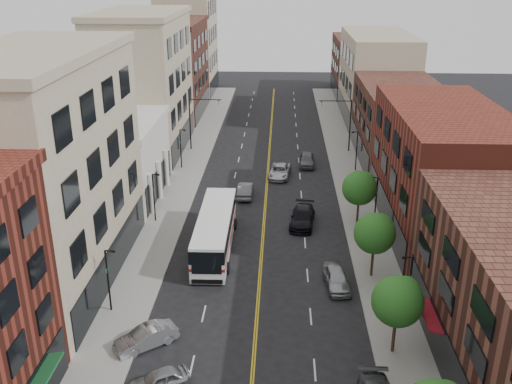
# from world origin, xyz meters

# --- Properties ---
(sidewalk_left) EXTENTS (4.00, 110.00, 0.15)m
(sidewalk_left) POSITION_xyz_m (-10.00, 35.00, 0.07)
(sidewalk_left) COLOR gray
(sidewalk_left) RESTS_ON ground
(sidewalk_right) EXTENTS (4.00, 110.00, 0.15)m
(sidewalk_right) POSITION_xyz_m (10.00, 35.00, 0.07)
(sidewalk_right) COLOR gray
(sidewalk_right) RESTS_ON ground
(bldg_l_tanoffice) EXTENTS (10.00, 22.00, 18.00)m
(bldg_l_tanoffice) POSITION_xyz_m (-17.00, 13.00, 9.00)
(bldg_l_tanoffice) COLOR tan
(bldg_l_tanoffice) RESTS_ON ground
(bldg_l_white) EXTENTS (10.00, 14.00, 8.00)m
(bldg_l_white) POSITION_xyz_m (-17.00, 31.00, 4.00)
(bldg_l_white) COLOR silver
(bldg_l_white) RESTS_ON ground
(bldg_l_far_a) EXTENTS (10.00, 20.00, 18.00)m
(bldg_l_far_a) POSITION_xyz_m (-17.00, 48.00, 9.00)
(bldg_l_far_a) COLOR tan
(bldg_l_far_a) RESTS_ON ground
(bldg_l_far_b) EXTENTS (10.00, 20.00, 15.00)m
(bldg_l_far_b) POSITION_xyz_m (-17.00, 68.00, 7.50)
(bldg_l_far_b) COLOR #512A20
(bldg_l_far_b) RESTS_ON ground
(bldg_l_far_c) EXTENTS (10.00, 16.00, 20.00)m
(bldg_l_far_c) POSITION_xyz_m (-17.00, 86.00, 10.00)
(bldg_l_far_c) COLOR tan
(bldg_l_far_c) RESTS_ON ground
(bldg_r_mid) EXTENTS (10.00, 22.00, 12.00)m
(bldg_r_mid) POSITION_xyz_m (17.00, 24.00, 6.00)
(bldg_r_mid) COLOR maroon
(bldg_r_mid) RESTS_ON ground
(bldg_r_far_a) EXTENTS (10.00, 20.00, 10.00)m
(bldg_r_far_a) POSITION_xyz_m (17.00, 45.00, 5.00)
(bldg_r_far_a) COLOR #512A20
(bldg_r_far_a) RESTS_ON ground
(bldg_r_far_b) EXTENTS (10.00, 22.00, 14.00)m
(bldg_r_far_b) POSITION_xyz_m (17.00, 66.00, 7.00)
(bldg_r_far_b) COLOR tan
(bldg_r_far_b) RESTS_ON ground
(bldg_r_far_c) EXTENTS (10.00, 18.00, 11.00)m
(bldg_r_far_c) POSITION_xyz_m (17.00, 86.00, 5.50)
(bldg_r_far_c) COLOR #512A20
(bldg_r_far_c) RESTS_ON ground
(tree_r_1) EXTENTS (3.40, 3.40, 5.59)m
(tree_r_1) POSITION_xyz_m (9.39, 4.07, 4.13)
(tree_r_1) COLOR black
(tree_r_1) RESTS_ON sidewalk_right
(tree_r_2) EXTENTS (3.40, 3.40, 5.59)m
(tree_r_2) POSITION_xyz_m (9.39, 14.07, 4.13)
(tree_r_2) COLOR black
(tree_r_2) RESTS_ON sidewalk_right
(tree_r_3) EXTENTS (3.40, 3.40, 5.59)m
(tree_r_3) POSITION_xyz_m (9.39, 24.07, 4.13)
(tree_r_3) COLOR black
(tree_r_3) RESTS_ON sidewalk_right
(lamp_l_1) EXTENTS (0.81, 0.55, 5.05)m
(lamp_l_1) POSITION_xyz_m (-10.95, 8.00, 2.97)
(lamp_l_1) COLOR black
(lamp_l_1) RESTS_ON sidewalk_left
(lamp_l_2) EXTENTS (0.81, 0.55, 5.05)m
(lamp_l_2) POSITION_xyz_m (-10.95, 24.00, 2.97)
(lamp_l_2) COLOR black
(lamp_l_2) RESTS_ON sidewalk_left
(lamp_l_3) EXTENTS (0.81, 0.55, 5.05)m
(lamp_l_3) POSITION_xyz_m (-10.95, 40.00, 2.97)
(lamp_l_3) COLOR black
(lamp_l_3) RESTS_ON sidewalk_left
(lamp_r_1) EXTENTS (0.81, 0.55, 5.05)m
(lamp_r_1) POSITION_xyz_m (10.95, 8.00, 2.97)
(lamp_r_1) COLOR black
(lamp_r_1) RESTS_ON sidewalk_right
(lamp_r_2) EXTENTS (0.81, 0.55, 5.05)m
(lamp_r_2) POSITION_xyz_m (10.95, 24.00, 2.97)
(lamp_r_2) COLOR black
(lamp_r_2) RESTS_ON sidewalk_right
(lamp_r_3) EXTENTS (0.81, 0.55, 5.05)m
(lamp_r_3) POSITION_xyz_m (10.95, 40.00, 2.97)
(lamp_r_3) COLOR black
(lamp_r_3) RESTS_ON sidewalk_right
(signal_mast_left) EXTENTS (4.49, 0.18, 7.20)m
(signal_mast_left) POSITION_xyz_m (-10.27, 48.00, 4.65)
(signal_mast_left) COLOR black
(signal_mast_left) RESTS_ON sidewalk_left
(signal_mast_right) EXTENTS (4.49, 0.18, 7.20)m
(signal_mast_right) POSITION_xyz_m (10.27, 48.00, 4.65)
(signal_mast_right) COLOR black
(signal_mast_right) RESTS_ON sidewalk_right
(city_bus) EXTENTS (3.30, 13.31, 3.41)m
(city_bus) POSITION_xyz_m (-4.26, 18.38, 1.99)
(city_bus) COLOR white
(city_bus) RESTS_ON ground
(car_angle_a) EXTENTS (4.11, 3.15, 1.30)m
(car_angle_a) POSITION_xyz_m (-5.69, -0.19, 0.65)
(car_angle_a) COLOR gray
(car_angle_a) RESTS_ON ground
(car_angle_b) EXTENTS (4.38, 3.85, 1.44)m
(car_angle_b) POSITION_xyz_m (-7.40, 3.95, 0.72)
(car_angle_b) COLOR #AFB3B8
(car_angle_b) RESTS_ON ground
(car_parked_far) EXTENTS (2.27, 4.68, 1.54)m
(car_parked_far) POSITION_xyz_m (6.26, 12.30, 0.77)
(car_parked_far) COLOR #97999E
(car_parked_far) RESTS_ON ground
(car_lane_behind) EXTENTS (1.63, 4.57, 1.50)m
(car_lane_behind) POSITION_xyz_m (-2.34, 31.17, 0.75)
(car_lane_behind) COLOR #55565B
(car_lane_behind) RESTS_ON ground
(car_lane_a) EXTENTS (2.92, 5.81, 1.62)m
(car_lane_a) POSITION_xyz_m (3.86, 24.00, 0.81)
(car_lane_a) COLOR black
(car_lane_a) RESTS_ON ground
(car_lane_b) EXTENTS (3.05, 5.48, 1.45)m
(car_lane_b) POSITION_xyz_m (1.50, 37.67, 0.72)
(car_lane_b) COLOR #B5B9BD
(car_lane_b) RESTS_ON ground
(car_lane_c) EXTENTS (2.04, 4.85, 1.64)m
(car_lane_c) POSITION_xyz_m (4.98, 42.00, 0.82)
(car_lane_c) COLOR #505055
(car_lane_c) RESTS_ON ground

